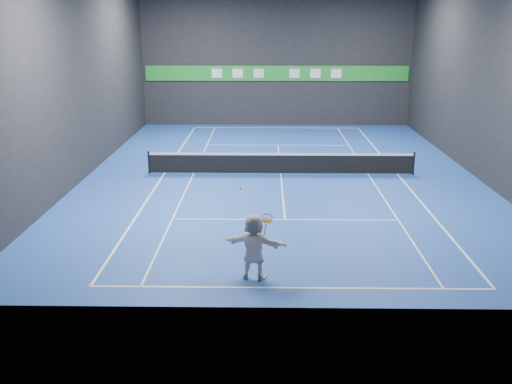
{
  "coord_description": "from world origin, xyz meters",
  "views": [
    {
      "loc": [
        -0.74,
        -25.93,
        6.99
      ],
      "look_at": [
        -1.03,
        -7.89,
        1.5
      ],
      "focal_mm": 40.0,
      "sensor_mm": 36.0,
      "label": 1
    }
  ],
  "objects_px": {
    "player": "(254,247)",
    "tennis_ball": "(240,188)",
    "tennis_net": "(281,163)",
    "tennis_racket": "(267,220)"
  },
  "relations": [
    {
      "from": "player",
      "to": "tennis_ball",
      "type": "xyz_separation_m",
      "value": [
        -0.37,
        0.12,
        1.65
      ]
    },
    {
      "from": "tennis_ball",
      "to": "player",
      "type": "bearing_deg",
      "value": -18.54
    },
    {
      "from": "player",
      "to": "tennis_ball",
      "type": "bearing_deg",
      "value": -4.82
    },
    {
      "from": "tennis_net",
      "to": "tennis_racket",
      "type": "height_order",
      "value": "tennis_racket"
    },
    {
      "from": "tennis_ball",
      "to": "tennis_net",
      "type": "height_order",
      "value": "tennis_ball"
    },
    {
      "from": "player",
      "to": "tennis_racket",
      "type": "relative_size",
      "value": 2.81
    },
    {
      "from": "tennis_ball",
      "to": "tennis_racket",
      "type": "height_order",
      "value": "tennis_ball"
    },
    {
      "from": "tennis_net",
      "to": "player",
      "type": "bearing_deg",
      "value": -95.23
    },
    {
      "from": "tennis_ball",
      "to": "tennis_racket",
      "type": "xyz_separation_m",
      "value": [
        0.72,
        -0.08,
        -0.89
      ]
    },
    {
      "from": "tennis_net",
      "to": "tennis_ball",
      "type": "bearing_deg",
      "value": -97.18
    }
  ]
}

